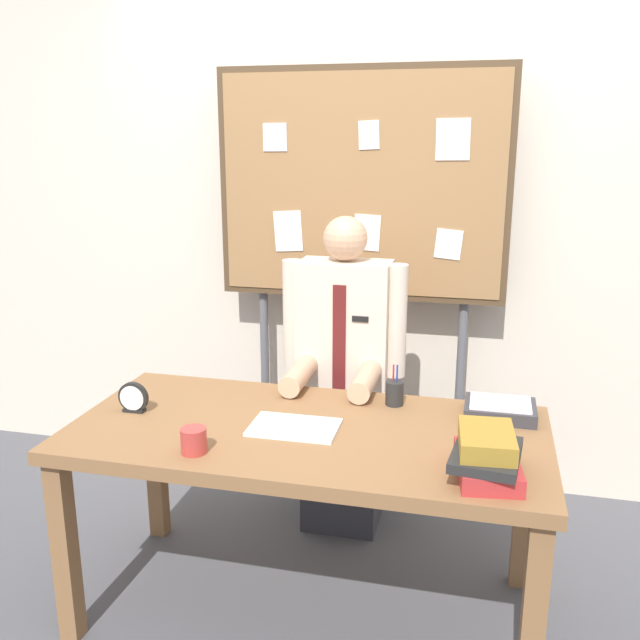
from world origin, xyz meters
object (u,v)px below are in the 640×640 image
Objects in this scene: person at (344,388)px; bulletin_board at (361,192)px; coffee_mug at (194,440)px; paper_tray at (500,409)px; desk at (307,450)px; desk_clock at (133,399)px; open_notebook at (294,427)px; book_stack at (487,455)px; pen_holder at (395,393)px.

bulletin_board is at bearing 89.98° from person.
coffee_mug is 0.33× the size of paper_tray.
person is at bearing 90.00° from desk.
desk_clock reaches higher than desk.
person is at bearing 44.06° from desk_clock.
coffee_mug is (-0.31, -1.29, -0.72)m from bulletin_board.
desk_clock reaches higher than open_notebook.
bulletin_board is 23.99× the size of coffee_mug.
bulletin_board is at bearing 56.29° from desk_clock.
bulletin_board is 1.51m from coffee_mug.
book_stack is at bearing -62.87° from bulletin_board.
book_stack is (0.63, -1.22, -0.69)m from bulletin_board.
book_stack is 0.49m from paper_tray.
pen_holder is 0.62× the size of paper_tray.
bulletin_board is 6.42× the size of book_stack.
desk_clock is at bearing -123.71° from bulletin_board.
open_notebook is at bearing -157.87° from paper_tray.
coffee_mug is at bearing -108.61° from person.
book_stack is 2.02× the size of pen_holder.
bulletin_board reaches higher than open_notebook.
desk_clock is 0.46m from coffee_mug.
book_stack is at bearing 3.85° from coffee_mug.
book_stack is (0.63, -0.86, 0.15)m from person.
coffee_mug is at bearing -137.90° from desk.
desk_clock is (-1.31, 0.21, -0.02)m from book_stack.
desk_clock is (-0.64, 0.01, 0.05)m from open_notebook.
desk is 0.73m from paper_tray.
desk is 1.31m from bulletin_board.
paper_tray is (0.05, 0.49, -0.04)m from book_stack.
bulletin_board is 13.00× the size of pen_holder.
desk_clock is 0.45× the size of paper_tray.
coffee_mug reaches higher than desk.
coffee_mug is (0.36, -0.27, -0.01)m from desk_clock.
book_stack reaches higher than coffee_mug.
paper_tray is (0.67, -0.73, -0.73)m from bulletin_board.
bulletin_board is 8.00× the size of paper_tray.
person is 0.92m from bulletin_board.
coffee_mug is 0.54× the size of pen_holder.
open_notebook is 0.45m from pen_holder.
paper_tray is (0.40, -0.02, -0.02)m from pen_holder.
bulletin_board is at bearing 76.36° from coffee_mug.
person reaches higher than pen_holder.
desk_clock is at bearing 143.24° from coffee_mug.
coffee_mug is 0.82m from pen_holder.
paper_tray is at bearing 29.31° from coffee_mug.
pen_holder is (0.32, 0.32, 0.04)m from open_notebook.
bulletin_board reaches higher than desk.
open_notebook reaches higher than desk.
open_notebook is 1.96× the size of pen_holder.
bulletin_board is at bearing 87.63° from open_notebook.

